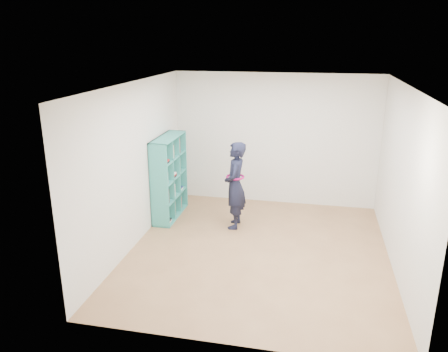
# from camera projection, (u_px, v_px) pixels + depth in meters

# --- Properties ---
(floor) EXTENTS (4.50, 4.50, 0.00)m
(floor) POSITION_uv_depth(u_px,v_px,m) (258.00, 251.00, 6.91)
(floor) COLOR #8B613F
(floor) RESTS_ON ground
(ceiling) EXTENTS (4.50, 4.50, 0.00)m
(ceiling) POSITION_uv_depth(u_px,v_px,m) (263.00, 85.00, 6.12)
(ceiling) COLOR white
(ceiling) RESTS_ON wall_back
(wall_left) EXTENTS (0.02, 4.50, 2.60)m
(wall_left) POSITION_uv_depth(u_px,v_px,m) (135.00, 165.00, 6.91)
(wall_left) COLOR silver
(wall_left) RESTS_ON floor
(wall_right) EXTENTS (0.02, 4.50, 2.60)m
(wall_right) POSITION_uv_depth(u_px,v_px,m) (402.00, 182.00, 6.12)
(wall_right) COLOR silver
(wall_right) RESTS_ON floor
(wall_back) EXTENTS (4.00, 0.02, 2.60)m
(wall_back) POSITION_uv_depth(u_px,v_px,m) (275.00, 140.00, 8.61)
(wall_back) COLOR silver
(wall_back) RESTS_ON floor
(wall_front) EXTENTS (4.00, 0.02, 2.60)m
(wall_front) POSITION_uv_depth(u_px,v_px,m) (232.00, 238.00, 4.42)
(wall_front) COLOR silver
(wall_front) RESTS_ON floor
(bookshelf) EXTENTS (0.34, 1.15, 1.53)m
(bookshelf) POSITION_uv_depth(u_px,v_px,m) (168.00, 178.00, 8.06)
(bookshelf) COLOR teal
(bookshelf) RESTS_ON floor
(person) EXTENTS (0.40, 0.58, 1.55)m
(person) POSITION_uv_depth(u_px,v_px,m) (235.00, 185.00, 7.59)
(person) COLOR black
(person) RESTS_ON floor
(smartphone) EXTENTS (0.04, 0.10, 0.14)m
(smartphone) POSITION_uv_depth(u_px,v_px,m) (227.00, 178.00, 7.66)
(smartphone) COLOR silver
(smartphone) RESTS_ON person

